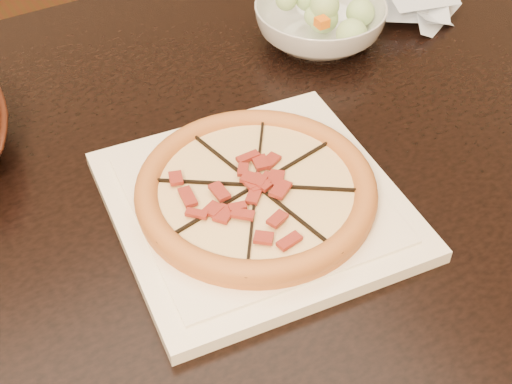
% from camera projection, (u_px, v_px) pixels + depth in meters
% --- Properties ---
extents(floor, '(4.00, 4.00, 0.02)m').
position_uv_depth(floor, '(152.00, 383.00, 1.54)').
color(floor, '#441E0F').
rests_on(floor, ground).
extents(dining_table, '(1.50, 0.99, 0.75)m').
position_uv_depth(dining_table, '(157.00, 228.00, 0.96)').
color(dining_table, black).
rests_on(dining_table, floor).
extents(plate, '(0.37, 0.37, 0.02)m').
position_uv_depth(plate, '(256.00, 204.00, 0.85)').
color(plate, '#FDEECE').
rests_on(plate, dining_table).
extents(pizza, '(0.28, 0.28, 0.03)m').
position_uv_depth(pizza, '(256.00, 190.00, 0.83)').
color(pizza, '#AA5F1D').
rests_on(pizza, plate).
extents(salad_bowl, '(0.21, 0.21, 0.06)m').
position_uv_depth(salad_bowl, '(320.00, 23.00, 1.10)').
color(salad_bowl, silver).
rests_on(salad_bowl, dining_table).
extents(cling_film, '(0.17, 0.16, 0.05)m').
position_uv_depth(cling_film, '(429.00, 2.00, 1.16)').
color(cling_film, white).
rests_on(cling_film, dining_table).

